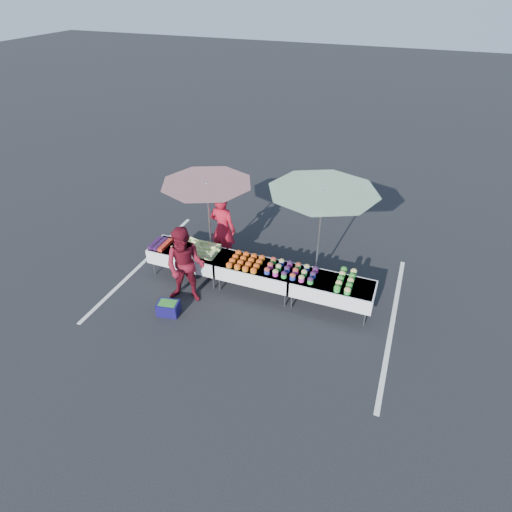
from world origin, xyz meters
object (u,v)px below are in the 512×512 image
(table_left, at_px, (188,255))
(table_center, at_px, (256,271))
(storage_bin, at_px, (168,308))
(customer, at_px, (185,266))
(vendor, at_px, (223,229))
(umbrella_right, at_px, (322,200))
(umbrella_left, at_px, (207,190))
(table_right, at_px, (332,288))

(table_left, xyz_separation_m, table_center, (1.80, 0.00, 0.00))
(storage_bin, bearing_deg, table_left, 89.49)
(storage_bin, bearing_deg, customer, 63.06)
(vendor, bearing_deg, umbrella_right, -177.98)
(table_center, bearing_deg, table_left, 180.00)
(umbrella_right, bearing_deg, table_left, -165.26)
(table_left, distance_m, customer, 1.03)
(table_center, relative_size, umbrella_left, 0.82)
(table_right, height_order, customer, customer)
(table_left, relative_size, umbrella_right, 0.72)
(table_left, xyz_separation_m, umbrella_right, (3.04, 0.80, 1.69))
(vendor, relative_size, umbrella_left, 0.84)
(table_left, bearing_deg, storage_bin, -79.73)
(table_center, bearing_deg, table_right, 0.00)
(customer, distance_m, umbrella_right, 3.36)
(table_left, relative_size, umbrella_left, 0.82)
(table_left, xyz_separation_m, storage_bin, (0.27, -1.47, -0.42))
(table_center, xyz_separation_m, vendor, (-1.26, 0.92, 0.37))
(umbrella_left, relative_size, storage_bin, 4.30)
(table_left, bearing_deg, table_right, 0.00)
(table_left, xyz_separation_m, customer, (0.44, -0.86, 0.36))
(table_left, height_order, customer, customer)
(table_right, distance_m, storage_bin, 3.67)
(table_right, bearing_deg, table_center, 180.00)
(customer, distance_m, umbrella_left, 1.95)
(umbrella_right, bearing_deg, umbrella_left, -178.63)
(table_center, relative_size, table_right, 1.00)
(table_right, xyz_separation_m, vendor, (-3.06, 0.92, 0.37))
(umbrella_right, xyz_separation_m, storage_bin, (-2.77, -2.27, -2.12))
(table_center, bearing_deg, umbrella_left, 154.35)
(table_right, xyz_separation_m, umbrella_left, (-3.33, 0.73, 1.47))
(table_left, relative_size, table_right, 1.00)
(customer, bearing_deg, table_center, 20.24)
(table_right, bearing_deg, umbrella_left, 167.57)
(table_center, xyz_separation_m, table_right, (1.80, 0.00, 0.00))
(table_right, distance_m, umbrella_right, 1.95)
(vendor, bearing_deg, table_center, 148.57)
(customer, relative_size, storage_bin, 3.60)
(customer, relative_size, umbrella_left, 0.84)
(vendor, bearing_deg, table_right, 168.00)
(vendor, relative_size, storage_bin, 3.60)
(table_center, height_order, vendor, vendor)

